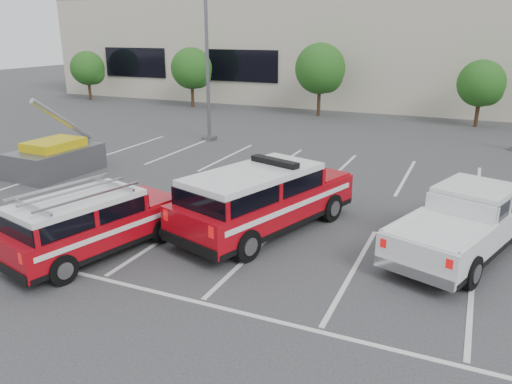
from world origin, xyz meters
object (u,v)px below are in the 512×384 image
tree_mid_left (322,70)px  tree_mid_right (483,85)px  tree_left (193,70)px  light_pole_left (207,39)px  fire_chief_suv (263,203)px  convention_building (420,42)px  white_pickup (465,227)px  utility_rig (52,159)px  ladder_suv (91,227)px  tree_far_left (89,69)px

tree_mid_left → tree_mid_right: size_ratio=1.21×
tree_left → light_pole_left: 12.43m
light_pole_left → fire_chief_suv: light_pole_left is taller
convention_building → white_pickup: bearing=-80.6°
tree_mid_right → utility_rig: bearing=-130.4°
tree_mid_left → white_pickup: bearing=-63.1°
convention_building → ladder_suv: size_ratio=11.87×
tree_mid_right → light_pole_left: bearing=-142.5°
convention_building → light_pole_left: size_ratio=5.86×
tree_mid_left → white_pickup: 22.26m
tree_far_left → tree_left: (10.00, 0.00, 0.27)m
tree_far_left → tree_mid_left: 20.01m
tree_far_left → ladder_suv: size_ratio=0.79×
white_pickup → tree_mid_left: bearing=136.3°
convention_building → tree_mid_right: 11.20m
tree_left → tree_mid_left: bearing=0.0°
ladder_suv → fire_chief_suv: bearing=57.6°
tree_mid_left → utility_rig: (-5.73, -18.46, -2.41)m
tree_far_left → tree_mid_right: same height
tree_mid_left → ladder_suv: size_ratio=0.96×
white_pickup → ladder_suv: size_ratio=1.19×
convention_building → tree_mid_left: (-5.09, -9.82, -1.68)m
light_pole_left → white_pickup: bearing=-36.5°
tree_mid_right → tree_far_left: bearing=180.0°
white_pickup → ladder_suv: (-8.93, -4.11, 0.05)m
tree_far_left → ladder_suv: (21.07, -23.85, -1.76)m
tree_far_left → tree_mid_left: (20.00, 0.00, 0.54)m
tree_left → tree_mid_right: tree_left is taller
tree_mid_left → tree_mid_right: tree_mid_left is taller
light_pole_left → ladder_suv: (4.16, -13.80, -4.44)m
fire_chief_suv → utility_rig: bearing=-173.4°
tree_mid_left → utility_rig: 19.48m
fire_chief_suv → light_pole_left: bearing=144.2°
ladder_suv → utility_rig: bearing=155.9°
tree_left → tree_mid_right: size_ratio=1.11×
fire_chief_suv → white_pickup: size_ratio=1.05×
convention_building → tree_far_left: (-25.09, -9.82, -2.22)m
tree_far_left → tree_mid_right: (30.00, 0.00, 0.00)m
tree_far_left → tree_mid_right: size_ratio=1.00×
tree_far_left → utility_rig: 23.41m
tree_far_left → utility_rig: size_ratio=1.04×
light_pole_left → tree_mid_left: bearing=72.9°
convention_building → utility_rig: bearing=-110.9°
tree_left → fire_chief_suv: bearing=-54.7°
convention_building → fire_chief_suv: bearing=-91.0°
tree_mid_left → utility_rig: tree_mid_left is taller
tree_far_left → ladder_suv: 31.87m
ladder_suv → utility_rig: (-6.80, 5.39, -0.11)m
convention_building → light_pole_left: 21.49m
light_pole_left → ladder_suv: 15.09m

